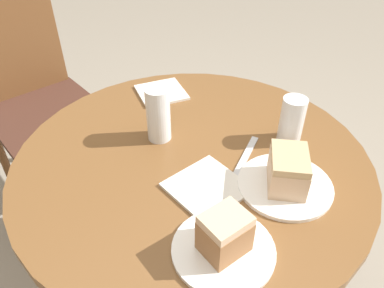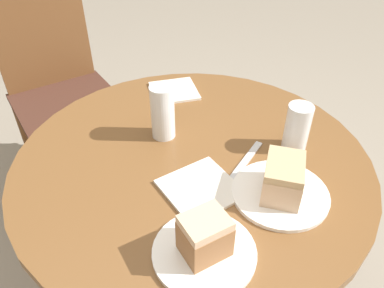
# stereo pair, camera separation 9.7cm
# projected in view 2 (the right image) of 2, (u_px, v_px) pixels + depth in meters

# --- Properties ---
(table) EXTENTS (0.94, 0.94, 0.70)m
(table) POSITION_uv_depth(u_px,v_px,m) (192.00, 206.00, 1.11)
(table) COLOR brown
(table) RESTS_ON ground_plane
(chair) EXTENTS (0.44, 0.48, 1.01)m
(chair) POSITION_uv_depth(u_px,v_px,m) (61.00, 87.00, 1.65)
(chair) COLOR brown
(chair) RESTS_ON ground_plane
(plate_near) EXTENTS (0.23, 0.23, 0.01)m
(plate_near) POSITION_uv_depth(u_px,v_px,m) (280.00, 193.00, 0.88)
(plate_near) COLOR white
(plate_near) RESTS_ON table
(plate_far) EXTENTS (0.21, 0.21, 0.01)m
(plate_far) POSITION_uv_depth(u_px,v_px,m) (204.00, 252.00, 0.75)
(plate_far) COLOR white
(plate_far) RESTS_ON table
(cake_slice_near) EXTENTS (0.14, 0.14, 0.09)m
(cake_slice_near) POSITION_uv_depth(u_px,v_px,m) (283.00, 178.00, 0.85)
(cake_slice_near) COLOR beige
(cake_slice_near) RESTS_ON plate_near
(cake_slice_far) EXTENTS (0.09, 0.08, 0.09)m
(cake_slice_far) POSITION_uv_depth(u_px,v_px,m) (205.00, 236.00, 0.72)
(cake_slice_far) COLOR #9E6B42
(cake_slice_far) RESTS_ON plate_far
(glass_lemonade) EXTENTS (0.07, 0.07, 0.16)m
(glass_lemonade) POSITION_uv_depth(u_px,v_px,m) (163.00, 115.00, 1.02)
(glass_lemonade) COLOR beige
(glass_lemonade) RESTS_ON table
(glass_water) EXTENTS (0.07, 0.07, 0.13)m
(glass_water) POSITION_uv_depth(u_px,v_px,m) (297.00, 130.00, 0.98)
(glass_water) COLOR silver
(glass_water) RESTS_ON table
(napkin_stack) EXTENTS (0.17, 0.17, 0.01)m
(napkin_stack) POSITION_uv_depth(u_px,v_px,m) (201.00, 188.00, 0.89)
(napkin_stack) COLOR silver
(napkin_stack) RESTS_ON table
(fork) EXTENTS (0.16, 0.10, 0.00)m
(fork) POSITION_uv_depth(u_px,v_px,m) (246.00, 160.00, 0.97)
(fork) COLOR silver
(fork) RESTS_ON table
(napkin_side) EXTENTS (0.18, 0.18, 0.01)m
(napkin_side) POSITION_uv_depth(u_px,v_px,m) (174.00, 91.00, 1.25)
(napkin_side) COLOR silver
(napkin_side) RESTS_ON table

